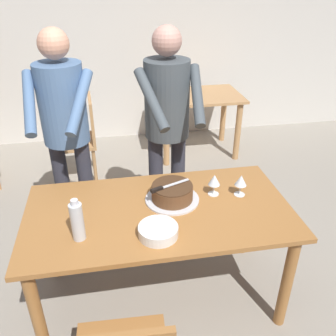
% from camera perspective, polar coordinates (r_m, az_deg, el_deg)
% --- Properties ---
extents(ground_plane, '(14.00, 14.00, 0.00)m').
position_cam_1_polar(ground_plane, '(2.70, -1.22, -19.61)').
color(ground_plane, gray).
extents(back_wall, '(10.00, 0.12, 2.70)m').
position_cam_1_polar(back_wall, '(4.70, -7.30, 20.68)').
color(back_wall, beige).
rests_on(back_wall, ground_plane).
extents(main_dining_table, '(1.61, 0.84, 0.75)m').
position_cam_1_polar(main_dining_table, '(2.26, -1.39, -8.91)').
color(main_dining_table, '#9E6633').
rests_on(main_dining_table, ground_plane).
extents(cake_on_platter, '(0.34, 0.34, 0.11)m').
position_cam_1_polar(cake_on_platter, '(2.25, 0.67, -4.04)').
color(cake_on_platter, silver).
rests_on(cake_on_platter, main_dining_table).
extents(cake_knife, '(0.26, 0.12, 0.02)m').
position_cam_1_polar(cake_knife, '(2.18, -0.92, -3.16)').
color(cake_knife, silver).
rests_on(cake_knife, cake_on_platter).
extents(plate_stack, '(0.22, 0.22, 0.06)m').
position_cam_1_polar(plate_stack, '(1.98, -1.57, -10.00)').
color(plate_stack, white).
rests_on(plate_stack, main_dining_table).
extents(wine_glass_near, '(0.08, 0.08, 0.14)m').
position_cam_1_polar(wine_glass_near, '(2.32, 11.52, -2.05)').
color(wine_glass_near, silver).
rests_on(wine_glass_near, main_dining_table).
extents(wine_glass_far, '(0.08, 0.08, 0.14)m').
position_cam_1_polar(wine_glass_far, '(2.30, 7.38, -1.99)').
color(wine_glass_far, silver).
rests_on(wine_glass_far, main_dining_table).
extents(water_bottle, '(0.07, 0.07, 0.25)m').
position_cam_1_polar(water_bottle, '(1.97, -14.24, -8.18)').
color(water_bottle, silver).
rests_on(water_bottle, main_dining_table).
extents(person_cutting_cake, '(0.46, 0.57, 1.72)m').
position_cam_1_polar(person_cutting_cake, '(2.61, -0.12, 7.68)').
color(person_cutting_cake, '#2D2D38').
rests_on(person_cutting_cake, ground_plane).
extents(person_standing_beside, '(0.46, 0.57, 1.72)m').
position_cam_1_polar(person_standing_beside, '(2.62, -16.04, 6.61)').
color(person_standing_beside, '#2D2D38').
rests_on(person_standing_beside, ground_plane).
extents(background_table, '(1.00, 0.70, 0.74)m').
position_cam_1_polar(background_table, '(4.33, 4.72, 9.52)').
color(background_table, tan).
rests_on(background_table, ground_plane).
extents(background_chair_0, '(0.46, 0.46, 0.90)m').
position_cam_1_polar(background_chair_0, '(3.88, -13.66, 4.98)').
color(background_chair_0, tan).
rests_on(background_chair_0, ground_plane).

